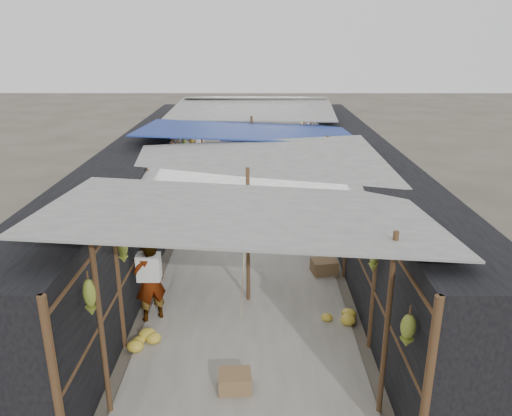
{
  "coord_description": "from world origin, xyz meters",
  "views": [
    {
      "loc": [
        0.17,
        -5.44,
        4.76
      ],
      "look_at": [
        0.14,
        4.76,
        1.25
      ],
      "focal_mm": 35.0,
      "sensor_mm": 36.0,
      "label": 1
    }
  ],
  "objects_px": {
    "crate_near": "(235,382)",
    "black_basin": "(296,180)",
    "shopper_blue": "(208,186)",
    "vendor_seated": "(284,211)",
    "vendor_elderly": "(150,281)"
  },
  "relations": [
    {
      "from": "crate_near",
      "to": "black_basin",
      "type": "relative_size",
      "value": 0.87
    },
    {
      "from": "vendor_elderly",
      "to": "vendor_seated",
      "type": "distance_m",
      "value": 5.23
    },
    {
      "from": "black_basin",
      "to": "shopper_blue",
      "type": "relative_size",
      "value": 0.31
    },
    {
      "from": "shopper_blue",
      "to": "vendor_elderly",
      "type": "bearing_deg",
      "value": -96.95
    },
    {
      "from": "crate_near",
      "to": "black_basin",
      "type": "height_order",
      "value": "crate_near"
    },
    {
      "from": "crate_near",
      "to": "vendor_elderly",
      "type": "height_order",
      "value": "vendor_elderly"
    },
    {
      "from": "shopper_blue",
      "to": "black_basin",
      "type": "bearing_deg",
      "value": 50.65
    },
    {
      "from": "crate_near",
      "to": "vendor_seated",
      "type": "height_order",
      "value": "vendor_seated"
    },
    {
      "from": "black_basin",
      "to": "shopper_blue",
      "type": "xyz_separation_m",
      "value": [
        -2.68,
        -3.47,
        0.79
      ]
    },
    {
      "from": "shopper_blue",
      "to": "vendor_seated",
      "type": "distance_m",
      "value": 2.26
    },
    {
      "from": "black_basin",
      "to": "vendor_elderly",
      "type": "xyz_separation_m",
      "value": [
        -3.19,
        -8.87,
        0.67
      ]
    },
    {
      "from": "shopper_blue",
      "to": "vendor_seated",
      "type": "xyz_separation_m",
      "value": [
        2.06,
        -0.84,
        -0.42
      ]
    },
    {
      "from": "vendor_elderly",
      "to": "shopper_blue",
      "type": "xyz_separation_m",
      "value": [
        0.5,
        5.4,
        0.11
      ]
    },
    {
      "from": "black_basin",
      "to": "vendor_elderly",
      "type": "relative_size",
      "value": 0.35
    },
    {
      "from": "vendor_elderly",
      "to": "shopper_blue",
      "type": "bearing_deg",
      "value": -126.11
    }
  ]
}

